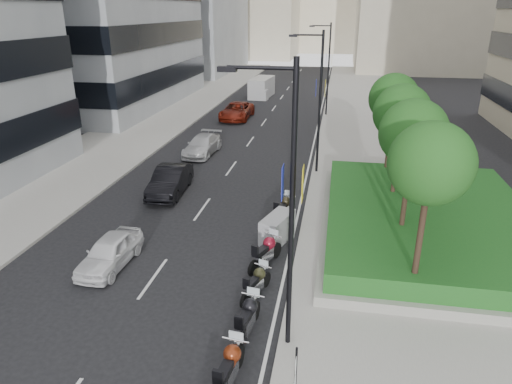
% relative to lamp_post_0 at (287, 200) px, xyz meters
% --- Properties ---
extents(ground, '(160.00, 160.00, 0.00)m').
position_rel_lamp_post_0_xyz_m(ground, '(-4.14, -1.00, -5.07)').
color(ground, black).
rests_on(ground, ground).
extents(sidewalk_right, '(10.00, 100.00, 0.15)m').
position_rel_lamp_post_0_xyz_m(sidewalk_right, '(4.86, 29.00, -4.99)').
color(sidewalk_right, '#9E9B93').
rests_on(sidewalk_right, ground).
extents(sidewalk_left, '(8.00, 100.00, 0.15)m').
position_rel_lamp_post_0_xyz_m(sidewalk_left, '(-16.14, 29.00, -4.99)').
color(sidewalk_left, '#9E9B93').
rests_on(sidewalk_left, ground).
extents(lane_edge, '(0.12, 100.00, 0.01)m').
position_rel_lamp_post_0_xyz_m(lane_edge, '(-0.44, 29.00, -5.06)').
color(lane_edge, silver).
rests_on(lane_edge, ground).
extents(lane_centre, '(0.12, 100.00, 0.01)m').
position_rel_lamp_post_0_xyz_m(lane_centre, '(-5.64, 29.00, -5.06)').
color(lane_centre, silver).
rests_on(lane_centre, ground).
extents(planter, '(10.00, 14.00, 0.40)m').
position_rel_lamp_post_0_xyz_m(planter, '(5.86, 9.00, -4.72)').
color(planter, '#97978D').
rests_on(planter, sidewalk_right).
extents(hedge, '(9.40, 13.40, 0.80)m').
position_rel_lamp_post_0_xyz_m(hedge, '(5.86, 9.00, -4.12)').
color(hedge, '#164D1C').
rests_on(hedge, planter).
extents(tree_0, '(2.80, 2.80, 6.30)m').
position_rel_lamp_post_0_xyz_m(tree_0, '(4.36, 3.00, 0.36)').
color(tree_0, '#332319').
rests_on(tree_0, planter).
extents(tree_1, '(2.80, 2.80, 6.30)m').
position_rel_lamp_post_0_xyz_m(tree_1, '(4.36, 7.00, 0.36)').
color(tree_1, '#332319').
rests_on(tree_1, planter).
extents(tree_2, '(2.80, 2.80, 6.30)m').
position_rel_lamp_post_0_xyz_m(tree_2, '(4.36, 11.00, 0.36)').
color(tree_2, '#332319').
rests_on(tree_2, planter).
extents(tree_3, '(2.80, 2.80, 6.30)m').
position_rel_lamp_post_0_xyz_m(tree_3, '(4.36, 15.00, 0.36)').
color(tree_3, '#332319').
rests_on(tree_3, planter).
extents(lamp_post_0, '(2.34, 0.45, 9.00)m').
position_rel_lamp_post_0_xyz_m(lamp_post_0, '(0.00, 0.00, 0.00)').
color(lamp_post_0, black).
rests_on(lamp_post_0, ground).
extents(lamp_post_1, '(2.34, 0.45, 9.00)m').
position_rel_lamp_post_0_xyz_m(lamp_post_1, '(0.00, 17.00, 0.00)').
color(lamp_post_1, black).
rests_on(lamp_post_1, ground).
extents(lamp_post_2, '(2.34, 0.45, 9.00)m').
position_rel_lamp_post_0_xyz_m(lamp_post_2, '(0.00, 35.00, 0.00)').
color(lamp_post_2, black).
rests_on(lamp_post_2, ground).
extents(parking_sign, '(0.06, 0.32, 2.50)m').
position_rel_lamp_post_0_xyz_m(parking_sign, '(0.66, -3.00, -3.61)').
color(parking_sign, black).
rests_on(parking_sign, ground).
extents(motorcycle_1, '(0.82, 2.45, 1.22)m').
position_rel_lamp_post_0_xyz_m(motorcycle_1, '(-1.29, -2.02, -4.41)').
color(motorcycle_1, black).
rests_on(motorcycle_1, ground).
extents(motorcycle_2, '(0.81, 2.42, 1.21)m').
position_rel_lamp_post_0_xyz_m(motorcycle_2, '(-1.22, 0.31, -4.42)').
color(motorcycle_2, black).
rests_on(motorcycle_2, ground).
extents(motorcycle_3, '(0.95, 2.09, 1.08)m').
position_rel_lamp_post_0_xyz_m(motorcycle_3, '(-1.31, 2.52, -4.49)').
color(motorcycle_3, black).
rests_on(motorcycle_3, ground).
extents(motorcycle_4, '(1.17, 2.33, 1.23)m').
position_rel_lamp_post_0_xyz_m(motorcycle_4, '(-1.30, 4.75, -4.41)').
color(motorcycle_4, black).
rests_on(motorcycle_4, ground).
extents(motorcycle_5, '(1.51, 2.34, 1.32)m').
position_rel_lamp_post_0_xyz_m(motorcycle_5, '(-1.13, 7.00, -4.41)').
color(motorcycle_5, black).
rests_on(motorcycle_5, ground).
extents(motorcycle_6, '(1.03, 2.38, 1.23)m').
position_rel_lamp_post_0_xyz_m(motorcycle_6, '(-1.12, 9.32, -4.41)').
color(motorcycle_6, black).
rests_on(motorcycle_6, ground).
extents(car_a, '(1.70, 3.91, 1.31)m').
position_rel_lamp_post_0_xyz_m(car_a, '(-7.75, 3.61, -4.41)').
color(car_a, white).
rests_on(car_a, ground).
extents(car_b, '(1.96, 4.86, 1.57)m').
position_rel_lamp_post_0_xyz_m(car_b, '(-8.13, 11.92, -4.28)').
color(car_b, black).
rests_on(car_b, ground).
extents(car_c, '(2.20, 4.87, 1.38)m').
position_rel_lamp_post_0_xyz_m(car_c, '(-8.51, 19.89, -4.37)').
color(car_c, '#BCBDBF').
rests_on(car_c, ground).
extents(car_d, '(2.76, 5.83, 1.61)m').
position_rel_lamp_post_0_xyz_m(car_d, '(-8.54, 32.00, -4.26)').
color(car_d, maroon).
rests_on(car_d, ground).
extents(delivery_van, '(2.57, 5.72, 2.33)m').
position_rel_lamp_post_0_xyz_m(delivery_van, '(-8.16, 44.58, -3.98)').
color(delivery_van, '#B3B3B5').
rests_on(delivery_van, ground).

